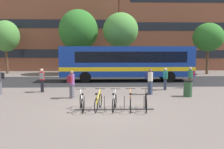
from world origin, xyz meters
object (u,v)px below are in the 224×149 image
(commuter_maroon_pack_4, at_px, (71,82))
(parked_bicycle_orange_3, at_px, (130,102))
(parked_bicycle_white_0, at_px, (82,103))
(street_tree_2, at_px, (208,37))
(street_tree_1, at_px, (6,36))
(street_tree_0, at_px, (121,30))
(commuter_maroon_pack_2, at_px, (191,76))
(commuter_teal_pack_5, at_px, (165,77))
(street_tree_3, at_px, (78,30))
(city_bus, at_px, (126,62))
(parked_bicycle_black_4, at_px, (146,102))
(commuter_grey_pack_0, at_px, (42,79))
(parked_bicycle_silver_2, at_px, (114,103))
(parked_bicycle_yellow_1, at_px, (98,102))
(trash_bin, at_px, (188,88))
(commuter_navy_pack_1, at_px, (150,80))

(commuter_maroon_pack_4, bearing_deg, parked_bicycle_orange_3, -111.24)
(parked_bicycle_white_0, relative_size, street_tree_2, 0.29)
(street_tree_1, bearing_deg, street_tree_0, -8.93)
(parked_bicycle_white_0, distance_m, commuter_maroon_pack_2, 10.08)
(commuter_maroon_pack_4, height_order, commuter_teal_pack_5, commuter_maroon_pack_4)
(commuter_maroon_pack_2, distance_m, street_tree_3, 14.68)
(street_tree_1, bearing_deg, street_tree_3, -7.43)
(parked_bicycle_orange_3, relative_size, commuter_maroon_pack_2, 1.07)
(street_tree_3, bearing_deg, city_bus, -51.10)
(parked_bicycle_white_0, height_order, parked_bicycle_black_4, same)
(commuter_grey_pack_0, xyz_separation_m, street_tree_3, (1.33, 11.74, 4.14))
(commuter_teal_pack_5, distance_m, street_tree_1, 20.60)
(parked_bicycle_silver_2, bearing_deg, street_tree_3, 20.30)
(commuter_maroon_pack_2, distance_m, street_tree_1, 21.91)
(commuter_teal_pack_5, distance_m, street_tree_3, 13.99)
(parked_bicycle_yellow_1, relative_size, parked_bicycle_silver_2, 1.00)
(commuter_maroon_pack_4, bearing_deg, street_tree_0, 4.44)
(street_tree_2, xyz_separation_m, street_tree_3, (-15.11, 0.31, 0.79))
(commuter_maroon_pack_4, distance_m, street_tree_2, 19.86)
(parked_bicycle_white_0, distance_m, street_tree_3, 17.59)
(street_tree_0, xyz_separation_m, street_tree_3, (-4.82, 0.99, 0.05))
(parked_bicycle_orange_3, distance_m, commuter_maroon_pack_2, 8.40)
(commuter_maroon_pack_2, bearing_deg, parked_bicycle_orange_3, 21.28)
(commuter_grey_pack_0, distance_m, commuter_maroon_pack_2, 10.96)
(commuter_maroon_pack_4, relative_size, street_tree_3, 0.23)
(street_tree_1, bearing_deg, street_tree_2, -3.48)
(parked_bicycle_silver_2, relative_size, street_tree_0, 0.24)
(parked_bicycle_yellow_1, distance_m, commuter_teal_pack_5, 7.40)
(commuter_grey_pack_0, bearing_deg, trash_bin, -112.20)
(street_tree_1, height_order, street_tree_3, street_tree_3)
(parked_bicycle_white_0, bearing_deg, commuter_navy_pack_1, -56.07)
(commuter_navy_pack_1, height_order, trash_bin, commuter_navy_pack_1)
(city_bus, xyz_separation_m, commuter_navy_pack_1, (0.97, -6.67, -0.80))
(parked_bicycle_yellow_1, relative_size, commuter_grey_pack_0, 1.05)
(commuter_navy_pack_1, relative_size, street_tree_3, 0.23)
(city_bus, bearing_deg, parked_bicycle_yellow_1, 77.63)
(trash_bin, relative_size, street_tree_3, 0.14)
(city_bus, xyz_separation_m, commuter_teal_pack_5, (2.43, -4.96, -0.85))
(commuter_maroon_pack_4, distance_m, street_tree_3, 14.50)
(parked_bicycle_white_0, relative_size, commuter_grey_pack_0, 1.05)
(commuter_maroon_pack_2, relative_size, street_tree_3, 0.22)
(trash_bin, distance_m, street_tree_1, 22.83)
(city_bus, height_order, street_tree_3, street_tree_3)
(city_bus, distance_m, parked_bicycle_yellow_1, 10.96)
(parked_bicycle_black_4, relative_size, commuter_maroon_pack_4, 1.02)
(commuter_grey_pack_0, relative_size, commuter_teal_pack_5, 1.01)
(parked_bicycle_silver_2, distance_m, commuter_maroon_pack_4, 3.93)
(parked_bicycle_orange_3, bearing_deg, street_tree_3, 20.16)
(parked_bicycle_white_0, distance_m, parked_bicycle_silver_2, 1.60)
(commuter_maroon_pack_4, relative_size, trash_bin, 1.64)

